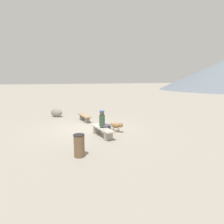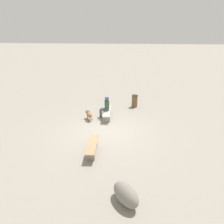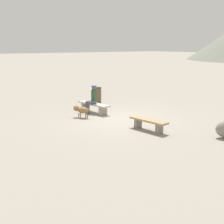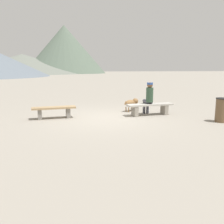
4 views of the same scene
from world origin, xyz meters
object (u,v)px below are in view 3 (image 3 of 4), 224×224
at_px(dog, 81,110).
at_px(trash_bin, 98,95).
at_px(bench_left, 148,123).
at_px(bench_right, 94,106).
at_px(seated_person, 93,97).

height_order(dog, trash_bin, trash_bin).
bearing_deg(dog, bench_left, 164.93).
height_order(bench_left, dog, dog).
height_order(bench_right, trash_bin, trash_bin).
distance_m(seated_person, dog, 1.10).
bearing_deg(dog, seated_person, -94.95).
bearing_deg(bench_right, dog, 110.09).
relative_size(bench_left, bench_right, 0.85).
bearing_deg(trash_bin, dog, 134.22).
xyz_separation_m(bench_left, trash_bin, (5.81, -1.64, 0.11)).
height_order(bench_left, bench_right, bench_right).
xyz_separation_m(bench_right, seated_person, (-0.03, 0.09, 0.44)).
bearing_deg(seated_person, trash_bin, -41.30).
relative_size(seated_person, dog, 1.81).
height_order(bench_left, seated_person, seated_person).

